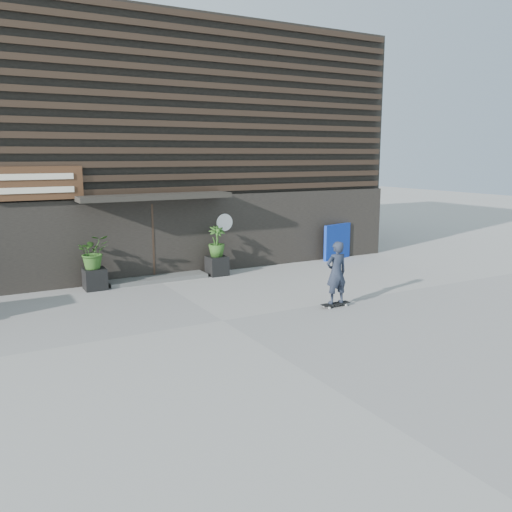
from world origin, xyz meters
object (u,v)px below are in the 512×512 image
blue_tarp (337,242)px  skateboarder (336,273)px  planter_pot_right (217,266)px  planter_pot_left (95,279)px

blue_tarp → skateboarder: (-3.89, -5.04, 0.23)m
blue_tarp → skateboarder: bearing=-142.2°
planter_pot_right → skateboarder: (1.07, -4.74, 0.57)m
planter_pot_left → planter_pot_right: size_ratio=1.00×
planter_pot_right → skateboarder: size_ratio=0.36×
planter_pot_left → planter_pot_right: (3.80, 0.00, 0.00)m
skateboarder → blue_tarp: bearing=52.3°
planter_pot_right → blue_tarp: size_ratio=0.44×
planter_pot_left → planter_pot_right: same height
planter_pot_right → planter_pot_left: bearing=180.0°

